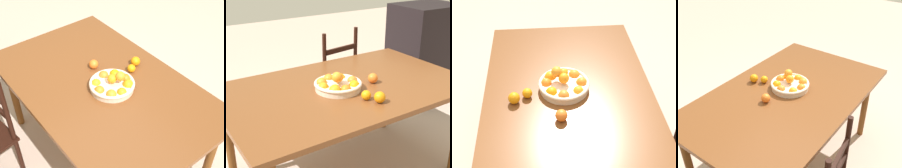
{
  "view_description": "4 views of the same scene",
  "coord_description": "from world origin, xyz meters",
  "views": [
    {
      "loc": [
        -1.45,
        1.05,
        2.3
      ],
      "look_at": [
        -0.09,
        -0.03,
        0.81
      ],
      "focal_mm": 51.69,
      "sensor_mm": 36.0,
      "label": 1
    },
    {
      "loc": [
        -1.2,
        -1.73,
        1.66
      ],
      "look_at": [
        -0.09,
        -0.03,
        0.81
      ],
      "focal_mm": 51.9,
      "sensor_mm": 36.0,
      "label": 2
    },
    {
      "loc": [
        1.49,
        -0.15,
        2.14
      ],
      "look_at": [
        -0.09,
        -0.03,
        0.81
      ],
      "focal_mm": 51.51,
      "sensor_mm": 36.0,
      "label": 3
    },
    {
      "loc": [
        1.52,
        1.14,
        2.07
      ],
      "look_at": [
        -0.09,
        -0.03,
        0.81
      ],
      "focal_mm": 44.54,
      "sensor_mm": 36.0,
      "label": 4
    }
  ],
  "objects": [
    {
      "name": "orange_loose_2",
      "position": [
        0.02,
        -0.34,
        0.81
      ],
      "size": [
        0.07,
        0.07,
        0.07
      ],
      "primitive_type": "sphere",
      "color": "orange",
      "rests_on": "dining_table"
    },
    {
      "name": "fruit_bowl",
      "position": [
        -0.09,
        -0.03,
        0.81
      ],
      "size": [
        0.33,
        0.33,
        0.15
      ],
      "color": "beige",
      "rests_on": "dining_table"
    },
    {
      "name": "orange_loose_0",
      "position": [
        0.19,
        -0.07,
        0.81
      ],
      "size": [
        0.07,
        0.07,
        0.07
      ],
      "primitive_type": "sphere",
      "color": "orange",
      "rests_on": "dining_table"
    },
    {
      "name": "orange_loose_1",
      "position": [
        -0.02,
        -0.26,
        0.8
      ],
      "size": [
        0.06,
        0.06,
        0.06
      ],
      "primitive_type": "sphere",
      "color": "orange",
      "rests_on": "dining_table"
    },
    {
      "name": "dining_table",
      "position": [
        0.0,
        0.0,
        0.7
      ],
      "size": [
        1.75,
        1.08,
        0.77
      ],
      "color": "brown",
      "rests_on": "ground"
    },
    {
      "name": "ground_plane",
      "position": [
        0.0,
        0.0,
        0.0
      ],
      "size": [
        12.0,
        12.0,
        0.0
      ],
      "primitive_type": "plane",
      "color": "#BBA190"
    }
  ]
}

